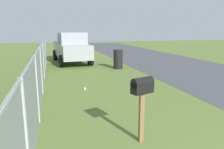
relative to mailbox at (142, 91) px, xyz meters
The scene contains 5 objects.
mailbox is the anchor object (origin of this frame).
pickup_truck 11.27m from the mailbox, ahead, with size 5.23×2.46×2.09m.
trash_bin 8.56m from the mailbox, 13.97° to the right, with size 0.56×0.56×1.12m.
fence_section 4.61m from the mailbox, 26.95° to the left, with size 15.23×0.07×1.69m.
litter_cup_far_scatter 4.41m from the mailbox, ahead, with size 0.08×0.08×0.10m, color white.
Camera 1 is at (-0.50, 2.63, 2.28)m, focal length 34.77 mm.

